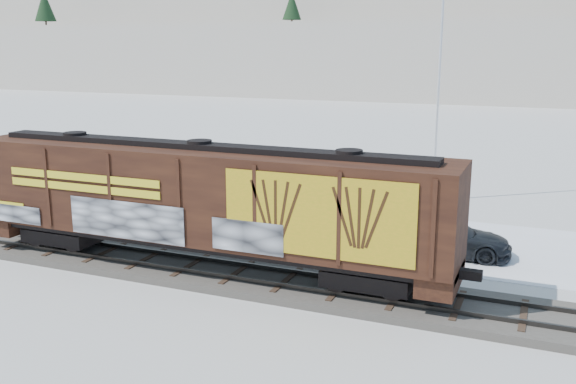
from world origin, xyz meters
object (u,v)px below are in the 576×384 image
at_px(hopper_railcar, 201,198).
at_px(car_dark, 446,236).
at_px(flagpole, 439,109).
at_px(car_silver, 164,193).
at_px(car_white, 287,216).

xyz_separation_m(hopper_railcar, car_dark, (8.06, 5.91, -2.20)).
xyz_separation_m(hopper_railcar, flagpole, (5.99, 15.28, 2.09)).
bearing_deg(car_dark, flagpole, 8.74).
height_order(car_silver, car_white, car_silver).
height_order(car_white, car_dark, car_white).
height_order(hopper_railcar, car_silver, hopper_railcar).
bearing_deg(hopper_railcar, car_silver, 131.41).
xyz_separation_m(flagpole, car_silver, (-12.83, -7.52, -4.20)).
xyz_separation_m(car_white, car_dark, (7.29, -0.47, -0.01)).
xyz_separation_m(hopper_railcar, car_silver, (-6.84, 7.76, -2.11)).
bearing_deg(flagpole, hopper_railcar, -111.40).
bearing_deg(hopper_railcar, car_dark, 36.25).
relative_size(hopper_railcar, flagpole, 1.41).
distance_m(hopper_railcar, car_white, 6.79).
bearing_deg(hopper_railcar, car_white, 83.11).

